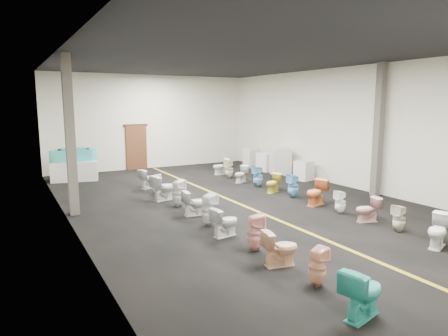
{
  "coord_description": "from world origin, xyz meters",
  "views": [
    {
      "loc": [
        -6.4,
        -10.76,
        3.15
      ],
      "look_at": [
        0.15,
        1.0,
        0.96
      ],
      "focal_mm": 32.0,
      "sensor_mm": 36.0,
      "label": 1
    }
  ],
  "objects_px": {
    "appliance_crate_d": "(252,158)",
    "toilet_left_10": "(148,179)",
    "toilet_left_9": "(157,184)",
    "toilet_left_0": "(362,292)",
    "toilet_right_5": "(316,193)",
    "display_table": "(75,171)",
    "toilet_left_6": "(195,203)",
    "bathtub": "(74,155)",
    "toilet_left_4": "(225,222)",
    "toilet_left_5": "(209,210)",
    "toilet_left_8": "(164,187)",
    "toilet_right_8": "(258,176)",
    "toilet_left_7": "(178,193)",
    "toilet_right_2": "(399,218)",
    "toilet_left_2": "(280,248)",
    "appliance_crate_b": "(280,162)",
    "toilet_right_10": "(229,169)",
    "appliance_crate_c": "(267,162)",
    "toilet_right_9": "(241,174)",
    "toilet_right_7": "(273,183)",
    "toilet_right_6": "(293,186)",
    "toilet_right_3": "(368,210)",
    "appliance_crate_a": "(304,171)",
    "toilet_right_11": "(221,167)",
    "toilet_right_4": "(340,202)",
    "toilet_right_1": "(439,231)",
    "toilet_left_3": "(255,232)"
  },
  "relations": [
    {
      "from": "toilet_right_8",
      "to": "toilet_right_5",
      "type": "bearing_deg",
      "value": -0.12
    },
    {
      "from": "toilet_left_10",
      "to": "toilet_right_3",
      "type": "distance_m",
      "value": 7.93
    },
    {
      "from": "display_table",
      "to": "toilet_left_2",
      "type": "xyz_separation_m",
      "value": [
        2.07,
        -11.19,
        -0.04
      ]
    },
    {
      "from": "toilet_left_10",
      "to": "bathtub",
      "type": "bearing_deg",
      "value": 12.94
    },
    {
      "from": "toilet_left_9",
      "to": "toilet_right_6",
      "type": "relative_size",
      "value": 0.87
    },
    {
      "from": "toilet_right_7",
      "to": "toilet_left_2",
      "type": "bearing_deg",
      "value": -54.97
    },
    {
      "from": "toilet_left_0",
      "to": "toilet_right_5",
      "type": "xyz_separation_m",
      "value": [
        3.94,
        5.37,
        0.01
      ]
    },
    {
      "from": "toilet_left_0",
      "to": "toilet_right_1",
      "type": "xyz_separation_m",
      "value": [
        3.77,
        1.25,
        -0.02
      ]
    },
    {
      "from": "toilet_left_0",
      "to": "toilet_right_9",
      "type": "height_order",
      "value": "toilet_left_0"
    },
    {
      "from": "toilet_left_5",
      "to": "toilet_left_6",
      "type": "xyz_separation_m",
      "value": [
        0.1,
        1.07,
        -0.06
      ]
    },
    {
      "from": "toilet_left_7",
      "to": "toilet_left_8",
      "type": "distance_m",
      "value": 1.03
    },
    {
      "from": "toilet_left_2",
      "to": "toilet_left_6",
      "type": "relative_size",
      "value": 1.0
    },
    {
      "from": "appliance_crate_b",
      "to": "toilet_right_2",
      "type": "xyz_separation_m",
      "value": [
        -2.39,
        -7.99,
        -0.23
      ]
    },
    {
      "from": "toilet_right_7",
      "to": "toilet_right_8",
      "type": "distance_m",
      "value": 1.07
    },
    {
      "from": "toilet_left_6",
      "to": "toilet_left_8",
      "type": "distance_m",
      "value": 2.15
    },
    {
      "from": "toilet_right_5",
      "to": "toilet_right_7",
      "type": "distance_m",
      "value": 2.14
    },
    {
      "from": "toilet_left_2",
      "to": "toilet_left_0",
      "type": "bearing_deg",
      "value": -172.4
    },
    {
      "from": "toilet_right_3",
      "to": "toilet_right_8",
      "type": "xyz_separation_m",
      "value": [
        -0.02,
        5.22,
        0.08
      ]
    },
    {
      "from": "toilet_left_9",
      "to": "toilet_right_9",
      "type": "relative_size",
      "value": 1.05
    },
    {
      "from": "toilet_right_8",
      "to": "toilet_right_9",
      "type": "relative_size",
      "value": 1.23
    },
    {
      "from": "toilet_left_5",
      "to": "toilet_left_10",
      "type": "relative_size",
      "value": 1.15
    },
    {
      "from": "appliance_crate_b",
      "to": "toilet_right_10",
      "type": "bearing_deg",
      "value": 173.14
    },
    {
      "from": "appliance_crate_c",
      "to": "toilet_right_8",
      "type": "height_order",
      "value": "appliance_crate_c"
    },
    {
      "from": "toilet_left_6",
      "to": "toilet_right_2",
      "type": "relative_size",
      "value": 1.06
    },
    {
      "from": "toilet_left_2",
      "to": "toilet_right_11",
      "type": "xyz_separation_m",
      "value": [
        3.86,
        9.47,
        -0.0
      ]
    },
    {
      "from": "toilet_left_4",
      "to": "toilet_left_7",
      "type": "xyz_separation_m",
      "value": [
        0.1,
        3.11,
        0.07
      ]
    },
    {
      "from": "display_table",
      "to": "toilet_right_11",
      "type": "relative_size",
      "value": 2.51
    },
    {
      "from": "appliance_crate_a",
      "to": "toilet_left_8",
      "type": "height_order",
      "value": "toilet_left_8"
    },
    {
      "from": "toilet_right_3",
      "to": "toilet_right_9",
      "type": "distance_m",
      "value": 6.27
    },
    {
      "from": "toilet_left_7",
      "to": "toilet_right_7",
      "type": "relative_size",
      "value": 1.24
    },
    {
      "from": "bathtub",
      "to": "toilet_left_4",
      "type": "bearing_deg",
      "value": -75.62
    },
    {
      "from": "toilet_left_8",
      "to": "toilet_right_8",
      "type": "xyz_separation_m",
      "value": [
        3.89,
        0.23,
        -0.01
      ]
    },
    {
      "from": "toilet_left_9",
      "to": "toilet_left_10",
      "type": "xyz_separation_m",
      "value": [
        0.03,
        1.02,
        0.02
      ]
    },
    {
      "from": "toilet_left_7",
      "to": "toilet_left_8",
      "type": "height_order",
      "value": "toilet_left_7"
    },
    {
      "from": "toilet_right_10",
      "to": "toilet_left_8",
      "type": "bearing_deg",
      "value": -71.82
    },
    {
      "from": "toilet_left_6",
      "to": "toilet_right_6",
      "type": "distance_m",
      "value": 3.83
    },
    {
      "from": "toilet_left_8",
      "to": "toilet_right_9",
      "type": "xyz_separation_m",
      "value": [
        3.78,
        1.29,
        -0.09
      ]
    },
    {
      "from": "toilet_left_9",
      "to": "toilet_right_10",
      "type": "distance_m",
      "value": 3.95
    },
    {
      "from": "toilet_left_8",
      "to": "toilet_right_9",
      "type": "height_order",
      "value": "toilet_left_8"
    },
    {
      "from": "toilet_right_7",
      "to": "appliance_crate_a",
      "type": "bearing_deg",
      "value": 97.15
    },
    {
      "from": "toilet_left_3",
      "to": "toilet_left_7",
      "type": "distance_m",
      "value": 4.27
    },
    {
      "from": "toilet_left_10",
      "to": "toilet_right_4",
      "type": "distance_m",
      "value": 7.09
    },
    {
      "from": "appliance_crate_b",
      "to": "bathtub",
      "type": "bearing_deg",
      "value": 160.43
    },
    {
      "from": "toilet_left_8",
      "to": "toilet_left_6",
      "type": "bearing_deg",
      "value": 167.0
    },
    {
      "from": "appliance_crate_b",
      "to": "toilet_right_2",
      "type": "distance_m",
      "value": 8.34
    },
    {
      "from": "appliance_crate_d",
      "to": "toilet_left_10",
      "type": "height_order",
      "value": "appliance_crate_d"
    },
    {
      "from": "appliance_crate_b",
      "to": "toilet_right_7",
      "type": "relative_size",
      "value": 1.69
    },
    {
      "from": "display_table",
      "to": "toilet_left_6",
      "type": "height_order",
      "value": "display_table"
    },
    {
      "from": "display_table",
      "to": "toilet_right_10",
      "type": "relative_size",
      "value": 2.33
    },
    {
      "from": "toilet_left_4",
      "to": "bathtub",
      "type": "bearing_deg",
      "value": 4.05
    }
  ]
}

